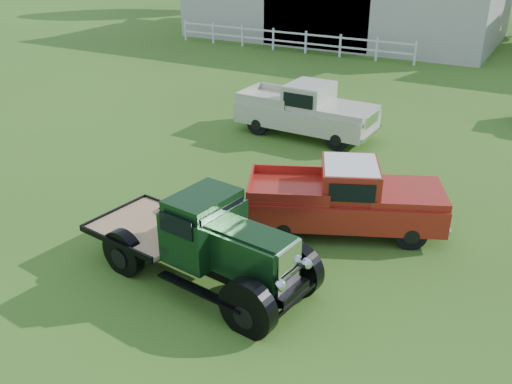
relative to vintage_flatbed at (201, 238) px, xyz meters
The scene contains 5 objects.
ground 1.41m from the vintage_flatbed, 99.93° to the left, with size 120.00×120.00×0.00m, color #385C1A.
fence_rail 22.55m from the vintage_flatbed, 111.26° to the left, with size 14.20×0.16×1.20m, color white, non-canonical shape.
vintage_flatbed is the anchor object (origin of this frame).
red_pickup 3.76m from the vintage_flatbed, 62.32° to the left, with size 4.65×1.79×1.69m, color #A02217, non-canonical shape.
white_pickup 9.09m from the vintage_flatbed, 101.06° to the left, with size 4.80×1.86×1.76m, color #BBBB9F, non-canonical shape.
Camera 1 is at (5.81, -9.03, 6.63)m, focal length 40.00 mm.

